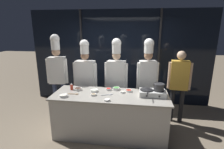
# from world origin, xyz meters

# --- Properties ---
(ground_plane) EXTENTS (24.00, 24.00, 0.00)m
(ground_plane) POSITION_xyz_m (0.00, 0.00, 0.00)
(ground_plane) COLOR #7F705B
(window_wall_back) EXTENTS (5.22, 0.09, 2.70)m
(window_wall_back) POSITION_xyz_m (0.00, 1.76, 1.35)
(window_wall_back) COLOR black
(window_wall_back) RESTS_ON ground_plane
(demo_counter) EXTENTS (2.33, 0.85, 0.90)m
(demo_counter) POSITION_xyz_m (0.00, 0.00, 0.45)
(demo_counter) COLOR beige
(demo_counter) RESTS_ON ground_plane
(portable_stove) EXTENTS (0.51, 0.33, 0.12)m
(portable_stove) POSITION_xyz_m (0.84, 0.05, 0.96)
(portable_stove) COLOR silver
(portable_stove) RESTS_ON demo_counter
(frying_pan) EXTENTS (0.26, 0.45, 0.04)m
(frying_pan) POSITION_xyz_m (0.72, 0.05, 1.04)
(frying_pan) COLOR #232326
(frying_pan) RESTS_ON portable_stove
(stock_pot) EXTENTS (0.23, 0.20, 0.13)m
(stock_pot) POSITION_xyz_m (0.95, 0.05, 1.09)
(stock_pot) COLOR #333335
(stock_pot) RESTS_ON portable_stove
(squeeze_bottle_chili) EXTENTS (0.06, 0.06, 0.15)m
(squeeze_bottle_chili) POSITION_xyz_m (-0.87, 0.15, 0.98)
(squeeze_bottle_chili) COLOR red
(squeeze_bottle_chili) RESTS_ON demo_counter
(prep_bowl_bell_pepper) EXTENTS (0.12, 0.12, 0.04)m
(prep_bowl_bell_pepper) POSITION_xyz_m (-0.07, 0.24, 0.93)
(prep_bowl_bell_pepper) COLOR white
(prep_bowl_bell_pepper) RESTS_ON demo_counter
(prep_bowl_mushrooms) EXTENTS (0.12, 0.12, 0.03)m
(prep_bowl_mushrooms) POSITION_xyz_m (-0.32, -0.10, 0.92)
(prep_bowl_mushrooms) COLOR white
(prep_bowl_mushrooms) RESTS_ON demo_counter
(prep_bowl_onion) EXTENTS (0.10, 0.10, 0.04)m
(prep_bowl_onion) POSITION_xyz_m (0.24, 0.13, 0.92)
(prep_bowl_onion) COLOR white
(prep_bowl_onion) RESTS_ON demo_counter
(prep_bowl_chili_flakes) EXTENTS (0.13, 0.13, 0.04)m
(prep_bowl_chili_flakes) POSITION_xyz_m (0.36, 0.21, 0.93)
(prep_bowl_chili_flakes) COLOR white
(prep_bowl_chili_flakes) RESTS_ON demo_counter
(prep_bowl_soy_glaze) EXTENTS (0.16, 0.16, 0.05)m
(prep_bowl_soy_glaze) POSITION_xyz_m (-0.73, 0.15, 0.93)
(prep_bowl_soy_glaze) COLOR white
(prep_bowl_soy_glaze) RESTS_ON demo_counter
(prep_bowl_rice) EXTENTS (0.11, 0.11, 0.03)m
(prep_bowl_rice) POSITION_xyz_m (-0.01, -0.32, 0.92)
(prep_bowl_rice) COLOR white
(prep_bowl_rice) RESTS_ON demo_counter
(prep_bowl_bean_sprouts) EXTENTS (0.16, 0.16, 0.05)m
(prep_bowl_bean_sprouts) POSITION_xyz_m (-0.36, 0.12, 0.93)
(prep_bowl_bean_sprouts) COLOR white
(prep_bowl_bean_sprouts) RESTS_ON demo_counter
(prep_bowl_scallions) EXTENTS (0.15, 0.15, 0.05)m
(prep_bowl_scallions) POSITION_xyz_m (0.09, 0.29, 0.93)
(prep_bowl_scallions) COLOR white
(prep_bowl_scallions) RESTS_ON demo_counter
(prep_bowl_garlic) EXTENTS (0.17, 0.17, 0.05)m
(prep_bowl_garlic) POSITION_xyz_m (-0.88, -0.25, 0.93)
(prep_bowl_garlic) COLOR white
(prep_bowl_garlic) RESTS_ON demo_counter
(serving_spoon_slotted) EXTENTS (0.23, 0.05, 0.02)m
(serving_spoon_slotted) POSITION_xyz_m (-0.70, -0.09, 0.91)
(serving_spoon_slotted) COLOR olive
(serving_spoon_slotted) RESTS_ON demo_counter
(serving_spoon_solid) EXTENTS (0.24, 0.12, 0.02)m
(serving_spoon_solid) POSITION_xyz_m (-0.02, -0.02, 0.91)
(serving_spoon_solid) COLOR #B2B5BA
(serving_spoon_solid) RESTS_ON demo_counter
(chef_head) EXTENTS (0.53, 0.25, 2.06)m
(chef_head) POSITION_xyz_m (-1.46, 0.77, 1.22)
(chef_head) COLOR #2D3856
(chef_head) RESTS_ON ground_plane
(chef_sous) EXTENTS (0.60, 0.26, 1.94)m
(chef_sous) POSITION_xyz_m (-0.72, 0.72, 1.11)
(chef_sous) COLOR #4C4C51
(chef_sous) RESTS_ON ground_plane
(chef_line) EXTENTS (0.55, 0.26, 1.98)m
(chef_line) POSITION_xyz_m (0.04, 0.71, 1.15)
(chef_line) COLOR #2D3856
(chef_line) RESTS_ON ground_plane
(chef_pastry) EXTENTS (0.50, 0.24, 1.98)m
(chef_pastry) POSITION_xyz_m (0.76, 0.71, 1.20)
(chef_pastry) COLOR #2D3856
(chef_pastry) RESTS_ON ground_plane
(person_guest) EXTENTS (0.51, 0.25, 1.71)m
(person_guest) POSITION_xyz_m (1.48, 0.75, 1.05)
(person_guest) COLOR #232326
(person_guest) RESTS_ON ground_plane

